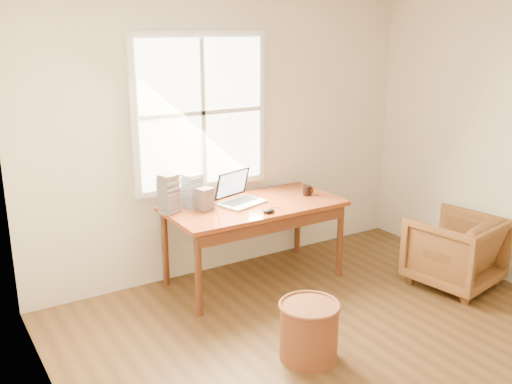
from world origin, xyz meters
TOP-DOWN VIEW (x-y plane):
  - room_shell at (-0.02, 0.16)m, footprint 4.04×4.54m
  - desk at (0.00, 1.80)m, footprint 1.60×0.80m
  - armchair at (1.50, 0.76)m, footprint 0.82×0.84m
  - wicker_stool at (-0.35, 0.48)m, footprint 0.54×0.54m
  - laptop at (-0.10, 1.85)m, footprint 0.48×0.50m
  - mouse at (-0.03, 1.51)m, footprint 0.12×0.09m
  - coffee_mug at (0.57, 1.76)m, footprint 0.08×0.08m
  - cd_stack_a at (-0.51, 2.01)m, footprint 0.18×0.17m
  - cd_stack_b at (-0.46, 1.87)m, footprint 0.15×0.14m
  - cd_stack_c at (-0.75, 1.97)m, footprint 0.19×0.18m
  - cd_stack_d at (-0.44, 2.13)m, footprint 0.16×0.14m

SIDE VIEW (x-z plane):
  - wicker_stool at x=-0.35m, z-range 0.00..0.41m
  - armchair at x=1.50m, z-range 0.00..0.66m
  - desk at x=0.00m, z-range 0.71..0.75m
  - mouse at x=-0.03m, z-range 0.75..0.79m
  - coffee_mug at x=0.57m, z-range 0.75..0.84m
  - cd_stack_d at x=-0.44m, z-range 0.75..0.93m
  - cd_stack_b at x=-0.46m, z-range 0.75..0.95m
  - laptop at x=-0.10m, z-range 0.75..1.04m
  - cd_stack_a at x=-0.51m, z-range 0.75..1.05m
  - cd_stack_c at x=-0.75m, z-range 0.75..1.09m
  - room_shell at x=-0.02m, z-range 0.00..2.64m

